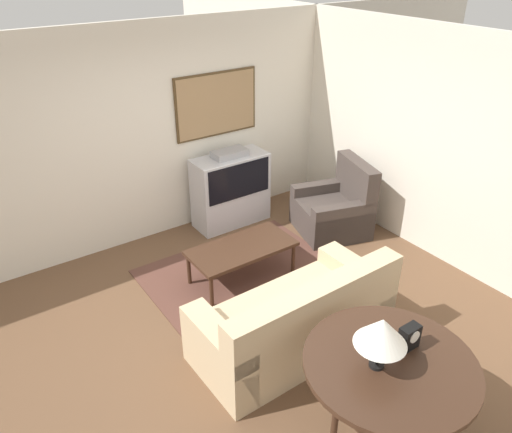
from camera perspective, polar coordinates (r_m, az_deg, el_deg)
name	(u,v)px	position (r m, az deg, el deg)	size (l,w,h in m)	color
ground_plane	(244,317)	(5.32, -1.36, -11.43)	(12.00, 12.00, 0.00)	brown
wall_back	(148,136)	(6.32, -12.25, 8.95)	(12.00, 0.10, 2.70)	silver
wall_right	(428,144)	(6.28, 19.11, 7.82)	(0.06, 12.00, 2.70)	silver
area_rug	(242,274)	(5.92, -1.56, -6.61)	(2.16, 1.65, 0.01)	brown
tv	(231,189)	(6.77, -2.90, 3.12)	(1.02, 0.45, 1.07)	silver
couch	(296,321)	(4.81, 4.58, -11.82)	(1.91, 0.92, 0.89)	#CCB289
armchair	(335,210)	(6.73, 8.99, 0.73)	(1.06, 1.06, 0.97)	#473D38
coffee_table	(242,250)	(5.64, -1.65, -3.81)	(1.20, 0.60, 0.44)	#3D2619
console_table	(390,369)	(3.93, 15.09, -16.44)	(1.28, 1.28, 0.77)	#3D2619
table_lamp	(382,332)	(3.63, 14.16, -12.69)	(0.38, 0.38, 0.43)	black
mantel_clock	(409,337)	(3.98, 17.11, -13.04)	(0.16, 0.10, 0.20)	black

